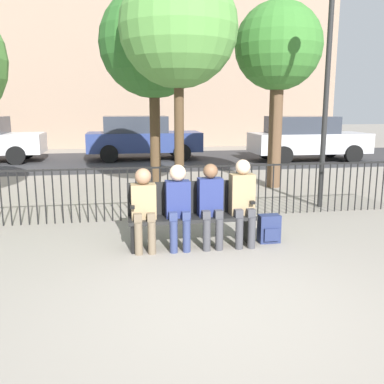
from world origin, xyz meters
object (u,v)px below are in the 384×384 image
object	(u,v)px
parked_car_0	(142,137)
tree_1	(154,44)
tree_2	(178,28)
parked_car_2	(307,138)
park_bench	(191,212)
backpack	(269,229)
lamp_post	(328,67)
seated_person_1	(178,202)
seated_person_0	(144,205)
seated_person_3	(243,198)
seated_person_2	(211,201)
tree_0	(278,49)

from	to	relation	value
parked_car_0	tree_1	bearing A→B (deg)	-90.35
tree_2	parked_car_2	world-z (taller)	tree_2
park_bench	backpack	world-z (taller)	park_bench
lamp_post	tree_1	bearing A→B (deg)	145.79
seated_person_1	backpack	world-z (taller)	seated_person_1
seated_person_0	seated_person_3	size ratio (longest dim) A/B	0.93
seated_person_0	parked_car_2	world-z (taller)	parked_car_2
backpack	tree_1	xyz separation A→B (m)	(-1.31, 4.12, 3.13)
lamp_post	parked_car_2	distance (m)	7.70
parked_car_2	seated_person_0	bearing A→B (deg)	-125.85
seated_person_2	tree_0	size ratio (longest dim) A/B	0.27
backpack	seated_person_1	bearing A→B (deg)	-178.34
park_bench	tree_0	world-z (taller)	tree_0
seated_person_0	tree_2	world-z (taller)	tree_2
tree_0	tree_2	world-z (taller)	tree_2
seated_person_1	parked_car_2	world-z (taller)	parked_car_2
seated_person_2	seated_person_3	distance (m)	0.47
seated_person_2	tree_0	world-z (taller)	tree_0
backpack	tree_0	xyz separation A→B (m)	(1.64, 4.23, 3.11)
park_bench	tree_0	distance (m)	5.73
tree_2	parked_car_0	distance (m)	8.07
parked_car_0	seated_person_3	bearing A→B (deg)	-85.38
seated_person_0	tree_0	distance (m)	6.11
tree_0	tree_1	world-z (taller)	tree_1
seated_person_2	tree_1	size ratio (longest dim) A/B	0.26
seated_person_3	backpack	distance (m)	0.65
tree_0	tree_2	distance (m)	2.96
tree_2	parked_car_0	size ratio (longest dim) A/B	1.10
tree_1	lamp_post	size ratio (longest dim) A/B	1.09
tree_0	seated_person_1	bearing A→B (deg)	-125.11
seated_person_3	parked_car_0	xyz separation A→B (m)	(-0.84, 10.44, 0.15)
seated_person_0	backpack	world-z (taller)	seated_person_0
backpack	tree_0	size ratio (longest dim) A/B	0.09
backpack	lamp_post	size ratio (longest dim) A/B	0.10
seated_person_3	lamp_post	distance (m)	3.63
lamp_post	seated_person_0	bearing A→B (deg)	-150.58
park_bench	lamp_post	xyz separation A→B (m)	(2.95, 1.92, 2.22)
seated_person_0	lamp_post	world-z (taller)	lamp_post
seated_person_3	seated_person_0	bearing A→B (deg)	-179.80
seated_person_0	parked_car_2	size ratio (longest dim) A/B	0.28
seated_person_2	backpack	size ratio (longest dim) A/B	2.88
tree_2	park_bench	bearing A→B (deg)	-94.57
tree_2	seated_person_1	bearing A→B (deg)	-98.47
seated_person_2	tree_1	bearing A→B (deg)	95.67
seated_person_1	parked_car_2	size ratio (longest dim) A/B	0.28
park_bench	seated_person_2	xyz separation A→B (m)	(0.26, -0.13, 0.18)
tree_1	parked_car_2	bearing A→B (deg)	38.90
backpack	parked_car_0	distance (m)	10.50
tree_0	tree_2	xyz separation A→B (m)	(-2.58, -1.45, 0.14)
backpack	parked_car_2	xyz separation A→B (m)	(4.63, 8.91, 0.64)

